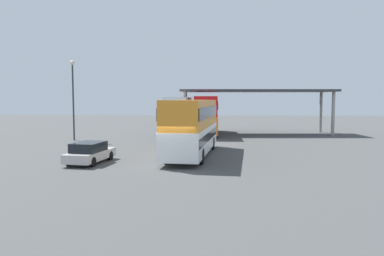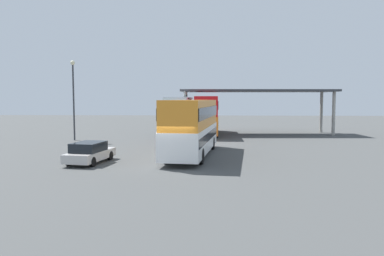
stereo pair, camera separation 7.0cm
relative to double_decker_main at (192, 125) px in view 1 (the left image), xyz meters
The scene contains 7 objects.
ground_plane 5.06m from the double_decker_main, 100.57° to the right, with size 140.00×140.00×0.00m, color #454746.
double_decker_main is the anchor object (origin of this frame).
parked_hatchback 7.40m from the double_decker_main, 151.76° to the right, with size 2.34×4.29×1.35m.
double_decker_near_canopy 16.63m from the double_decker_main, 97.81° to the left, with size 2.75×10.30×4.28m.
double_decker_mid_row 15.95m from the double_decker_main, 86.59° to the left, with size 2.62×11.18×4.38m.
depot_canopy 18.32m from the double_decker_main, 68.19° to the left, with size 18.01×5.96×5.17m.
lamppost_tall 15.51m from the double_decker_main, 142.68° to the left, with size 0.44×0.44×7.84m.
Camera 1 is at (2.03, -21.68, 4.07)m, focal length 34.13 mm.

